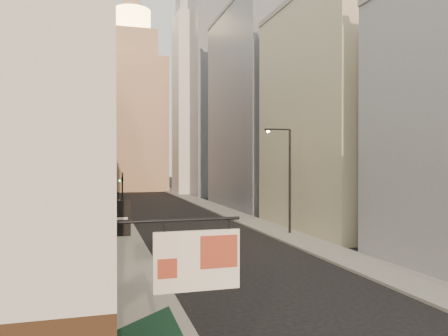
% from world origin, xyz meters
% --- Properties ---
extents(sidewalk_left, '(3.00, 140.00, 0.15)m').
position_xyz_m(sidewalk_left, '(-6.50, 55.00, 0.07)').
color(sidewalk_left, gray).
rests_on(sidewalk_left, ground).
extents(sidewalk_right, '(3.00, 140.00, 0.15)m').
position_xyz_m(sidewalk_right, '(6.50, 55.00, 0.07)').
color(sidewalk_right, gray).
rests_on(sidewalk_right, ground).
extents(left_bldg_beige, '(8.00, 12.00, 16.00)m').
position_xyz_m(left_bldg_beige, '(-12.00, 26.00, 8.00)').
color(left_bldg_beige, '#BFB48D').
rests_on(left_bldg_beige, ground).
extents(left_bldg_grey, '(8.00, 16.00, 20.00)m').
position_xyz_m(left_bldg_grey, '(-12.00, 42.00, 10.00)').
color(left_bldg_grey, gray).
rests_on(left_bldg_grey, ground).
extents(left_bldg_tan, '(8.00, 18.00, 17.00)m').
position_xyz_m(left_bldg_tan, '(-12.00, 60.00, 8.50)').
color(left_bldg_tan, '#A67F60').
rests_on(left_bldg_tan, ground).
extents(left_bldg_wingrid, '(8.00, 20.00, 24.00)m').
position_xyz_m(left_bldg_wingrid, '(-12.00, 80.00, 12.00)').
color(left_bldg_wingrid, gray).
rests_on(left_bldg_wingrid, ground).
extents(right_bldg_beige, '(8.00, 16.00, 20.00)m').
position_xyz_m(right_bldg_beige, '(12.00, 30.00, 10.00)').
color(right_bldg_beige, '#BFB48D').
rests_on(right_bldg_beige, ground).
extents(right_bldg_wingrid, '(8.00, 20.00, 26.00)m').
position_xyz_m(right_bldg_wingrid, '(12.00, 50.00, 13.00)').
color(right_bldg_wingrid, gray).
rests_on(right_bldg_wingrid, ground).
extents(highrise, '(21.00, 23.00, 51.20)m').
position_xyz_m(highrise, '(18.00, 78.00, 25.66)').
color(highrise, gray).
rests_on(highrise, ground).
extents(clock_tower, '(14.00, 14.00, 44.90)m').
position_xyz_m(clock_tower, '(-1.00, 92.00, 17.63)').
color(clock_tower, '#A67F60').
rests_on(clock_tower, ground).
extents(white_tower, '(8.00, 8.00, 41.50)m').
position_xyz_m(white_tower, '(10.00, 78.00, 18.61)').
color(white_tower, silver).
rests_on(white_tower, ground).
extents(streetlamp_mid, '(2.29, 0.23, 8.74)m').
position_xyz_m(streetlamp_mid, '(6.78, 28.32, 4.99)').
color(streetlamp_mid, black).
rests_on(streetlamp_mid, ground).
extents(traffic_light_left, '(0.62, 0.58, 5.00)m').
position_xyz_m(traffic_light_left, '(-5.94, 38.64, 3.63)').
color(traffic_light_left, black).
rests_on(traffic_light_left, ground).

